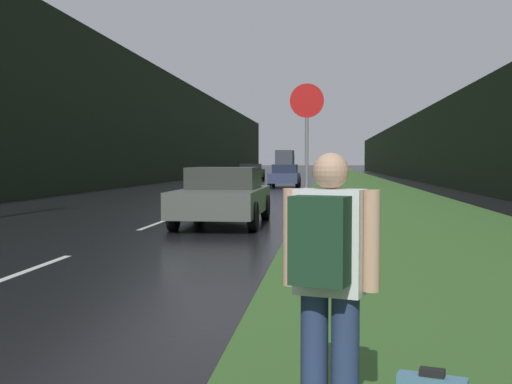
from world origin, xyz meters
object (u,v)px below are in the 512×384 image
stop_sign (307,145)px  car_passing_far (285,176)px  car_oncoming (251,172)px  hitchhiker_with_backpack (328,276)px  car_passing_near (224,196)px  delivery_truck (285,161)px

stop_sign → car_passing_far: (-2.13, 26.79, -1.20)m
car_oncoming → hitchhiker_with_backpack: bearing=-82.8°
hitchhiker_with_backpack → car_passing_near: (-2.53, 12.16, -0.21)m
stop_sign → hitchhiker_with_backpack: bearing=-87.6°
car_passing_near → car_oncoming: car_passing_near is taller
car_passing_far → car_oncoming: car_oncoming is taller
hitchhiker_with_backpack → car_oncoming: bearing=113.8°
car_passing_near → car_oncoming: (-3.41, 35.11, 0.01)m
stop_sign → delivery_truck: bearing=93.9°
hitchhiker_with_backpack → car_passing_far: hitchhiker_with_backpack is taller
car_oncoming → delivery_truck: (0.00, 43.44, 0.98)m
stop_sign → hitchhiker_with_backpack: stop_sign is taller
hitchhiker_with_backpack → car_oncoming: 47.64m
hitchhiker_with_backpack → car_passing_near: bearing=118.4°
car_passing_near → car_passing_far: bearing=-90.0°
delivery_truck → car_passing_near: bearing=-87.5°
car_oncoming → delivery_truck: bearing=90.0°
delivery_truck → hitchhiker_with_backpack: bearing=-86.3°
car_passing_far → car_oncoming: bearing=-72.9°
stop_sign → delivery_truck: (-5.54, 81.34, -0.19)m
stop_sign → car_oncoming: (-5.54, 37.90, -1.17)m
car_passing_near → car_passing_far: size_ratio=1.00×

